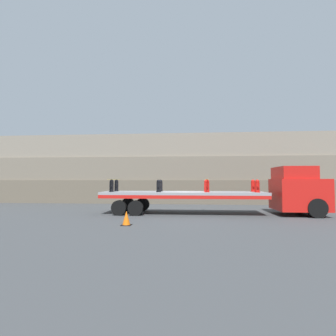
{
  "coord_description": "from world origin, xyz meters",
  "views": [
    {
      "loc": [
        0.48,
        -16.17,
        2.05
      ],
      "look_at": [
        -0.92,
        0.0,
        2.81
      ],
      "focal_mm": 28.0,
      "sensor_mm": 36.0,
      "label": 1
    }
  ],
  "objects_px": {
    "flatbed_trailer": "(173,196)",
    "fire_hydrant_black_near_1": "(159,186)",
    "truck_cab": "(300,190)",
    "fire_hydrant_black_near_0": "(112,186)",
    "fire_hydrant_red_far_3": "(253,186)",
    "fire_hydrant_red_near_2": "(207,186)",
    "fire_hydrant_red_near_3": "(257,186)",
    "traffic_cone": "(126,218)",
    "fire_hydrant_black_far_0": "(116,186)",
    "fire_hydrant_black_far_1": "(161,186)",
    "fire_hydrant_red_far_2": "(206,186)"
  },
  "relations": [
    {
      "from": "fire_hydrant_black_far_1",
      "to": "fire_hydrant_red_near_3",
      "type": "xyz_separation_m",
      "value": [
        5.79,
        -1.06,
        0.0
      ]
    },
    {
      "from": "fire_hydrant_black_far_1",
      "to": "fire_hydrant_red_far_2",
      "type": "bearing_deg",
      "value": 0.0
    },
    {
      "from": "fire_hydrant_red_near_2",
      "to": "fire_hydrant_black_near_1",
      "type": "bearing_deg",
      "value": 180.0
    },
    {
      "from": "fire_hydrant_black_near_0",
      "to": "fire_hydrant_black_near_1",
      "type": "relative_size",
      "value": 1.0
    },
    {
      "from": "fire_hydrant_black_near_0",
      "to": "traffic_cone",
      "type": "bearing_deg",
      "value": -63.73
    },
    {
      "from": "fire_hydrant_black_far_0",
      "to": "flatbed_trailer",
      "type": "bearing_deg",
      "value": -8.06
    },
    {
      "from": "traffic_cone",
      "to": "fire_hydrant_red_far_2",
      "type": "bearing_deg",
      "value": 51.35
    },
    {
      "from": "fire_hydrant_red_near_2",
      "to": "fire_hydrant_red_far_2",
      "type": "relative_size",
      "value": 1.0
    },
    {
      "from": "traffic_cone",
      "to": "fire_hydrant_black_far_0",
      "type": "bearing_deg",
      "value": 111.12
    },
    {
      "from": "fire_hydrant_red_near_2",
      "to": "fire_hydrant_red_far_2",
      "type": "distance_m",
      "value": 1.06
    },
    {
      "from": "truck_cab",
      "to": "fire_hydrant_black_far_0",
      "type": "height_order",
      "value": "truck_cab"
    },
    {
      "from": "flatbed_trailer",
      "to": "fire_hydrant_black_far_0",
      "type": "distance_m",
      "value": 3.83
    },
    {
      "from": "flatbed_trailer",
      "to": "traffic_cone",
      "type": "height_order",
      "value": "flatbed_trailer"
    },
    {
      "from": "fire_hydrant_black_near_1",
      "to": "flatbed_trailer",
      "type": "bearing_deg",
      "value": 31.96
    },
    {
      "from": "fire_hydrant_black_near_1",
      "to": "fire_hydrant_red_far_3",
      "type": "bearing_deg",
      "value": 10.38
    },
    {
      "from": "flatbed_trailer",
      "to": "fire_hydrant_red_near_3",
      "type": "relative_size",
      "value": 13.16
    },
    {
      "from": "fire_hydrant_red_near_2",
      "to": "traffic_cone",
      "type": "bearing_deg",
      "value": -135.61
    },
    {
      "from": "fire_hydrant_black_far_1",
      "to": "fire_hydrant_red_far_2",
      "type": "relative_size",
      "value": 1.0
    },
    {
      "from": "fire_hydrant_black_near_1",
      "to": "fire_hydrant_red_near_3",
      "type": "xyz_separation_m",
      "value": [
        5.79,
        0.0,
        0.0
      ]
    },
    {
      "from": "fire_hydrant_red_far_3",
      "to": "fire_hydrant_red_near_2",
      "type": "bearing_deg",
      "value": -159.88
    },
    {
      "from": "truck_cab",
      "to": "fire_hydrant_red_near_2",
      "type": "bearing_deg",
      "value": -174.47
    },
    {
      "from": "fire_hydrant_black_far_0",
      "to": "fire_hydrant_black_near_1",
      "type": "xyz_separation_m",
      "value": [
        2.9,
        -1.06,
        0.0
      ]
    },
    {
      "from": "fire_hydrant_red_far_3",
      "to": "traffic_cone",
      "type": "height_order",
      "value": "fire_hydrant_red_far_3"
    },
    {
      "from": "fire_hydrant_black_near_1",
      "to": "fire_hydrant_red_near_2",
      "type": "xyz_separation_m",
      "value": [
        2.9,
        0.0,
        0.0
      ]
    },
    {
      "from": "fire_hydrant_black_near_0",
      "to": "fire_hydrant_black_far_1",
      "type": "height_order",
      "value": "same"
    },
    {
      "from": "truck_cab",
      "to": "fire_hydrant_red_far_3",
      "type": "distance_m",
      "value": 2.65
    },
    {
      "from": "traffic_cone",
      "to": "fire_hydrant_red_far_3",
      "type": "bearing_deg",
      "value": 35.68
    },
    {
      "from": "flatbed_trailer",
      "to": "fire_hydrant_black_near_1",
      "type": "xyz_separation_m",
      "value": [
        -0.85,
        -0.53,
        0.6
      ]
    },
    {
      "from": "flatbed_trailer",
      "to": "fire_hydrant_black_near_0",
      "type": "distance_m",
      "value": 3.83
    },
    {
      "from": "fire_hydrant_black_near_0",
      "to": "fire_hydrant_black_far_1",
      "type": "bearing_deg",
      "value": 20.12
    },
    {
      "from": "fire_hydrant_black_near_1",
      "to": "fire_hydrant_red_far_2",
      "type": "xyz_separation_m",
      "value": [
        2.9,
        1.06,
        0.0
      ]
    },
    {
      "from": "truck_cab",
      "to": "fire_hydrant_black_near_0",
      "type": "distance_m",
      "value": 11.28
    },
    {
      "from": "truck_cab",
      "to": "fire_hydrant_black_near_1",
      "type": "xyz_separation_m",
      "value": [
        -8.37,
        -0.53,
        0.25
      ]
    },
    {
      "from": "flatbed_trailer",
      "to": "fire_hydrant_red_near_2",
      "type": "relative_size",
      "value": 13.16
    },
    {
      "from": "flatbed_trailer",
      "to": "traffic_cone",
      "type": "relative_size",
      "value": 14.96
    },
    {
      "from": "flatbed_trailer",
      "to": "fire_hydrant_red_near_3",
      "type": "distance_m",
      "value": 5.01
    },
    {
      "from": "fire_hydrant_red_near_3",
      "to": "fire_hydrant_red_far_3",
      "type": "bearing_deg",
      "value": 90.0
    },
    {
      "from": "fire_hydrant_red_near_3",
      "to": "fire_hydrant_black_near_1",
      "type": "bearing_deg",
      "value": 180.0
    },
    {
      "from": "fire_hydrant_red_far_2",
      "to": "traffic_cone",
      "type": "relative_size",
      "value": 1.14
    },
    {
      "from": "truck_cab",
      "to": "traffic_cone",
      "type": "height_order",
      "value": "truck_cab"
    },
    {
      "from": "fire_hydrant_black_far_0",
      "to": "fire_hydrant_red_far_3",
      "type": "height_order",
      "value": "same"
    },
    {
      "from": "fire_hydrant_black_near_0",
      "to": "fire_hydrant_red_near_3",
      "type": "bearing_deg",
      "value": 0.0
    },
    {
      "from": "fire_hydrant_black_far_0",
      "to": "fire_hydrant_red_far_2",
      "type": "distance_m",
      "value": 5.79
    },
    {
      "from": "fire_hydrant_red_near_2",
      "to": "fire_hydrant_red_far_3",
      "type": "bearing_deg",
      "value": 20.12
    },
    {
      "from": "fire_hydrant_black_far_0",
      "to": "fire_hydrant_black_near_1",
      "type": "bearing_deg",
      "value": -20.12
    },
    {
      "from": "fire_hydrant_red_far_3",
      "to": "traffic_cone",
      "type": "xyz_separation_m",
      "value": [
        -6.8,
        -4.88,
        -1.38
      ]
    },
    {
      "from": "fire_hydrant_black_near_1",
      "to": "fire_hydrant_red_near_2",
      "type": "height_order",
      "value": "same"
    },
    {
      "from": "fire_hydrant_black_near_0",
      "to": "traffic_cone",
      "type": "height_order",
      "value": "fire_hydrant_black_near_0"
    },
    {
      "from": "fire_hydrant_black_far_0",
      "to": "fire_hydrant_black_far_1",
      "type": "distance_m",
      "value": 2.9
    },
    {
      "from": "fire_hydrant_black_near_1",
      "to": "fire_hydrant_red_far_3",
      "type": "height_order",
      "value": "same"
    }
  ]
}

